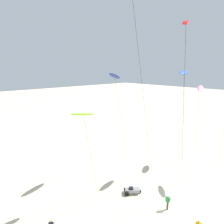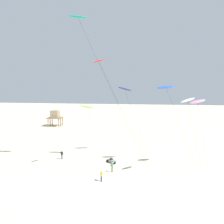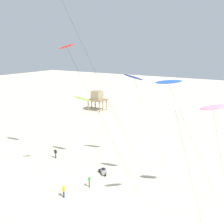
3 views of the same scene
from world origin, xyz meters
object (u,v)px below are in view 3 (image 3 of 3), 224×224
Objects in this scene: kite_flyer_nearest at (64,191)px; kite_flyer_middle at (56,153)px; beach_buggy at (103,171)px; kite_flyer_furthest at (89,181)px; kite_blue at (169,83)px; kite_pink at (213,108)px; stilt_house at (97,97)px; kite_red at (69,51)px; kite_lime at (82,99)px; kite_white at (175,108)px; kite_navy at (134,78)px.

kite_flyer_nearest is 1.00× the size of kite_flyer_middle.
kite_flyer_furthest is at bearing -80.67° from beach_buggy.
kite_flyer_nearest is (-9.86, -7.60, -12.98)m from kite_blue.
beach_buggy is at bearing 177.66° from kite_pink.
stilt_house is (-24.26, 41.82, 2.97)m from kite_flyer_nearest.
beach_buggy is at bearing -4.18° from kite_flyer_middle.
stilt_house is at bearing 121.06° from kite_red.
stilt_house is (-23.79, 39.51, -13.57)m from kite_red.
kite_lime is 18.94m from kite_white.
kite_pink reaches higher than kite_flyer_furthest.
kite_white reaches higher than kite_flyer_furthest.
kite_blue is 8.63× the size of kite_flyer_nearest.
kite_red reaches higher than kite_lime.
kite_navy is at bearing 79.86° from kite_flyer_nearest.
kite_flyer_middle reaches higher than beach_buggy.
kite_red reaches higher than kite_flyer_nearest.
kite_blue is at bearing 23.83° from kite_flyer_furthest.
stilt_house reaches higher than kite_flyer_nearest.
beach_buggy is (-12.13, 5.42, -11.64)m from kite_white.
kite_flyer_furthest is at bearing -164.94° from kite_pink.
kite_pink is at bearing -24.11° from kite_navy.
kite_lime is 11.16m from beach_buggy.
kite_white is at bearing -23.43° from kite_lime.
kite_blue is at bearing -3.54° from kite_flyer_middle.
kite_navy is 14.13m from beach_buggy.
kite_blue reaches higher than kite_pink.
kite_pink is 19.88m from kite_flyer_nearest.
kite_red is 1.45× the size of kite_white.
kite_flyer_middle is 0.30× the size of stilt_house.
kite_flyer_middle is (-19.32, 1.20, -12.98)m from kite_blue.
beach_buggy is (0.86, 5.76, -17.00)m from kite_red.
kite_flyer_nearest is 0.86× the size of beach_buggy.
stilt_house is at bearing 126.15° from beach_buggy.
kite_flyer_middle is at bearing -65.86° from stilt_house.
beach_buggy is (0.39, 8.08, -0.46)m from kite_flyer_nearest.
kite_flyer_nearest is at bearing -92.75° from beach_buggy.
stilt_house is 2.84× the size of beach_buggy.
kite_blue is 5.67m from kite_pink.
kite_red is 16.71m from kite_flyer_nearest.
kite_flyer_furthest is at bearing 42.04° from kite_red.
kite_red reaches higher than beach_buggy.
kite_red is at bearing -104.61° from kite_navy.
kite_flyer_furthest is (-8.76, -3.87, -12.98)m from kite_blue.
beach_buggy is at bearing 177.12° from kite_blue.
kite_navy reaches higher than kite_flyer_furthest.
kite_navy is 0.77× the size of kite_red.
kite_white is at bearing -15.61° from kite_flyer_middle.
kite_lime is 8.43m from kite_navy.
beach_buggy is at bearing -21.88° from kite_lime.
kite_navy is at bearing 143.52° from kite_blue.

